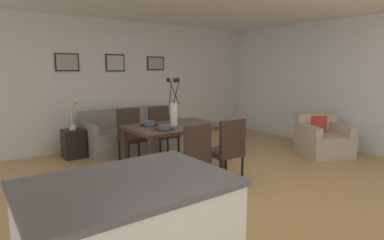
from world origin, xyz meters
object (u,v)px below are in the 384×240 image
Objects in this scene: dining_chair_far_right at (162,129)px; framed_picture_right at (156,63)px; dining_chair_near_right at (132,132)px; framed_picture_center at (115,63)px; dining_chair_far_left at (227,147)px; bowl_near_left at (164,127)px; side_table at (73,144)px; armchair at (323,140)px; dining_chair_near_left at (192,155)px; bowl_near_right at (149,123)px; dining_table at (174,131)px; sofa at (131,135)px; table_lamp at (71,109)px; framed_picture_left at (67,62)px; centerpiece_vase at (174,107)px.

dining_chair_far_right is 2.19× the size of framed_picture_right.
framed_picture_center is (0.29, 1.29, 1.22)m from dining_chair_near_right.
dining_chair_far_left is (0.63, -1.77, 0.00)m from dining_chair_near_right.
bowl_near_left is 2.16m from side_table.
dining_chair_near_right is at bearing 88.85° from bowl_near_left.
dining_chair_near_right is 0.86× the size of armchair.
dining_chair_near_right reaches higher than armchair.
dining_chair_far_left is at bearing 1.25° from dining_chair_near_left.
dining_chair_near_right is at bearing 88.14° from bowl_near_right.
dining_table is 0.76× the size of sofa.
bowl_near_right reaches higher than dining_table.
table_lamp is 1.16× the size of framed_picture_left.
dining_chair_far_left reaches higher than dining_table.
dining_chair_far_right is at bearing -46.59° from framed_picture_left.
framed_picture_left is at bearing 113.51° from dining_table.
dining_table is 1.90× the size of centerpiece_vase.
dining_chair_near_left is 1.25× the size of centerpiece_vase.
framed_picture_left is (-1.04, 0.48, 1.45)m from sofa.
dining_chair_far_left reaches higher than sofa.
framed_picture_right reaches higher than armchair.
side_table is (-1.14, 0.02, -0.02)m from sofa.
sofa is 3.56× the size of side_table.
sofa is 1.30m from table_lamp.
framed_picture_center is at bearing 96.25° from dining_chair_far_left.
dining_chair_near_right is at bearing 89.88° from dining_chair_near_left.
side_table is at bearing 147.63° from dining_chair_far_right.
bowl_near_left is 0.43m from bowl_near_right.
bowl_near_left is at bearing -75.11° from framed_picture_left.
bowl_near_right is (-0.32, 0.22, 0.13)m from dining_table.
framed_picture_center is at bearing 82.59° from bowl_near_left.
dining_chair_far_right is 0.50× the size of sofa.
sofa is 1.85m from framed_picture_left.
dining_chair_near_left reaches higher than armchair.
armchair is (3.09, -1.76, -0.23)m from dining_chair_near_right.
side_table is at bearing -102.58° from framed_picture_left.
sofa is at bearing 78.55° from bowl_near_left.
framed_picture_right is at bearing 57.34° from bowl_near_right.
table_lamp is at bearing 179.24° from sofa.
centerpiece_vase is at bearing -58.49° from table_lamp.
dining_chair_far_left is at bearing -179.72° from armchair.
table_lamp reaches higher than dining_table.
table_lamp is at bearing -156.29° from framed_picture_center.
dining_chair_near_left is 0.71m from bowl_near_left.
dining_chair_far_left is 3.32m from framed_picture_center.
framed_picture_center is at bearing 77.24° from dining_chair_near_right.
table_lamp is 1.25× the size of framed_picture_center.
dining_table is 2.63m from framed_picture_right.
dining_chair_far_left is 1.80× the size of table_lamp.
armchair is at bearing -39.12° from framed_picture_left.
bowl_near_left is at bearing -119.44° from dining_chair_far_right.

